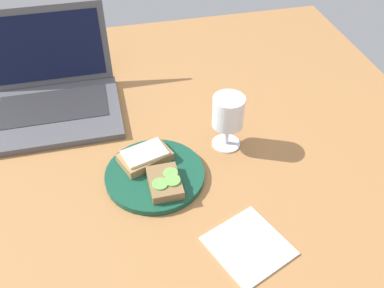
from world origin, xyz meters
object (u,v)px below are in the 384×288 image
(wine_glass, at_px, (228,114))
(laptop, at_px, (52,94))
(sandwich_with_cheese, at_px, (145,156))
(plate, at_px, (155,175))
(napkin, at_px, (249,246))
(sandwich_with_cucumber, at_px, (165,182))

(wine_glass, xyz_separation_m, laptop, (-0.40, 0.25, -0.05))
(sandwich_with_cheese, bearing_deg, laptop, 126.56)
(plate, height_order, wine_glass, wine_glass)
(plate, relative_size, napkin, 1.59)
(sandwich_with_cucumber, bearing_deg, wine_glass, 33.76)
(plate, xyz_separation_m, laptop, (-0.22, 0.32, 0.03))
(laptop, distance_m, napkin, 0.65)
(wine_glass, bearing_deg, napkin, -98.13)
(sandwich_with_cheese, bearing_deg, napkin, -59.17)
(napkin, bearing_deg, sandwich_with_cucumber, 126.06)
(plate, distance_m, sandwich_with_cheese, 0.05)
(plate, distance_m, laptop, 0.39)
(sandwich_with_cucumber, height_order, sandwich_with_cheese, sandwich_with_cheese)
(sandwich_with_cucumber, xyz_separation_m, wine_glass, (0.17, 0.11, 0.07))
(sandwich_with_cheese, distance_m, laptop, 0.34)
(sandwich_with_cheese, relative_size, napkin, 0.93)
(sandwich_with_cucumber, xyz_separation_m, laptop, (-0.23, 0.36, 0.01))
(sandwich_with_cucumber, distance_m, wine_glass, 0.22)
(plate, bearing_deg, sandwich_with_cheese, 108.17)
(laptop, xyz_separation_m, napkin, (0.36, -0.54, -0.04))
(plate, bearing_deg, wine_glass, 20.55)
(sandwich_with_cucumber, bearing_deg, napkin, -53.94)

